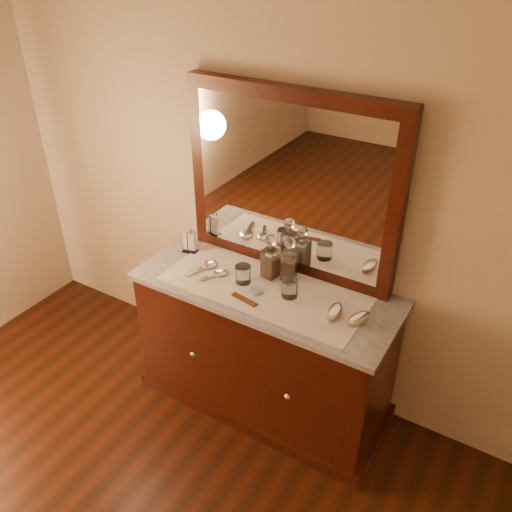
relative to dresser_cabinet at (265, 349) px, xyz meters
name	(u,v)px	position (x,y,z in m)	size (l,w,h in m)	color
dresser_cabinet	(265,349)	(0.00, 0.00, 0.00)	(1.40, 0.55, 0.82)	black
dresser_plinth	(264,394)	(0.00, 0.00, -0.37)	(1.46, 0.59, 0.08)	black
knob_left	(193,354)	(-0.30, -0.28, 0.04)	(0.04, 0.04, 0.04)	silver
knob_right	(288,396)	(0.30, -0.28, 0.04)	(0.04, 0.04, 0.04)	silver
marble_top	(266,289)	(0.00, 0.00, 0.42)	(1.44, 0.59, 0.03)	silver
mirror_frame	(290,185)	(0.00, 0.25, 0.94)	(1.20, 0.08, 1.00)	black
mirror_glass	(287,187)	(0.00, 0.21, 0.94)	(1.06, 0.01, 0.86)	white
lace_runner	(264,289)	(0.00, -0.02, 0.44)	(1.10, 0.45, 0.00)	white
pin_dish	(256,291)	(-0.02, -0.07, 0.45)	(0.07, 0.07, 0.01)	white
comb	(244,300)	(-0.03, -0.16, 0.45)	(0.16, 0.03, 0.01)	brown
napkin_rack	(190,243)	(-0.56, 0.08, 0.49)	(0.10, 0.07, 0.14)	black
decanter_left	(270,260)	(-0.03, 0.10, 0.54)	(0.09, 0.09, 0.26)	brown
decanter_right	(289,263)	(0.07, 0.13, 0.54)	(0.10, 0.10, 0.26)	brown
brush_near	(334,312)	(0.41, -0.04, 0.46)	(0.08, 0.15, 0.04)	#98825D
brush_far	(359,319)	(0.53, -0.02, 0.46)	(0.11, 0.15, 0.04)	#98825D
hand_mirror_outer	(206,266)	(-0.38, -0.01, 0.45)	(0.11, 0.22, 0.02)	silver
hand_mirror_inner	(217,274)	(-0.28, -0.04, 0.45)	(0.12, 0.18, 0.02)	silver
tumblers	(266,281)	(0.01, -0.02, 0.49)	(0.36, 0.11, 0.10)	white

